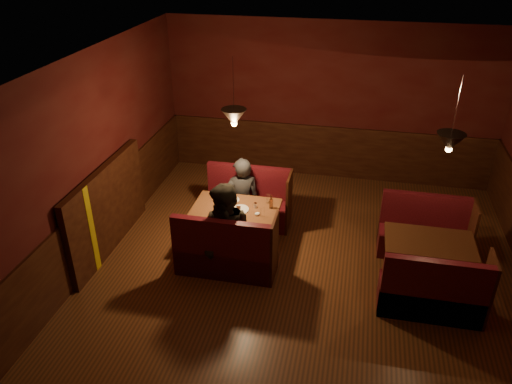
% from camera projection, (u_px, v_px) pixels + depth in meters
% --- Properties ---
extents(room, '(6.02, 7.02, 2.92)m').
position_uv_depth(room, '(283.00, 218.00, 6.28)').
color(room, '#432A16').
rests_on(room, ground).
extents(main_table, '(1.25, 0.76, 0.88)m').
position_uv_depth(main_table, '(237.00, 216.00, 7.35)').
color(main_table, brown).
rests_on(main_table, ground).
extents(main_bench_far, '(1.38, 0.49, 0.94)m').
position_uv_depth(main_bench_far, '(249.00, 205.00, 8.06)').
color(main_bench_far, black).
rests_on(main_bench_far, ground).
extents(main_bench_near, '(1.38, 0.49, 0.94)m').
position_uv_depth(main_bench_near, '(226.00, 256.00, 6.84)').
color(main_bench_near, black).
rests_on(main_bench_near, ground).
extents(second_table, '(1.15, 0.74, 0.65)m').
position_uv_depth(second_table, '(428.00, 251.00, 6.62)').
color(second_table, brown).
rests_on(second_table, ground).
extents(second_bench_far, '(1.27, 0.48, 0.91)m').
position_uv_depth(second_bench_far, '(424.00, 236.00, 7.29)').
color(second_bench_far, black).
rests_on(second_bench_far, ground).
extents(second_bench_near, '(1.27, 0.48, 0.91)m').
position_uv_depth(second_bench_near, '(433.00, 296.00, 6.11)').
color(second_bench_near, black).
rests_on(second_bench_near, ground).
extents(diner_a, '(0.65, 0.53, 1.54)m').
position_uv_depth(diner_a, '(242.00, 183.00, 7.72)').
color(diner_a, '#262627').
rests_on(diner_a, ground).
extents(diner_b, '(0.96, 0.84, 1.70)m').
position_uv_depth(diner_b, '(226.00, 220.00, 6.61)').
color(diner_b, black).
rests_on(diner_b, ground).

